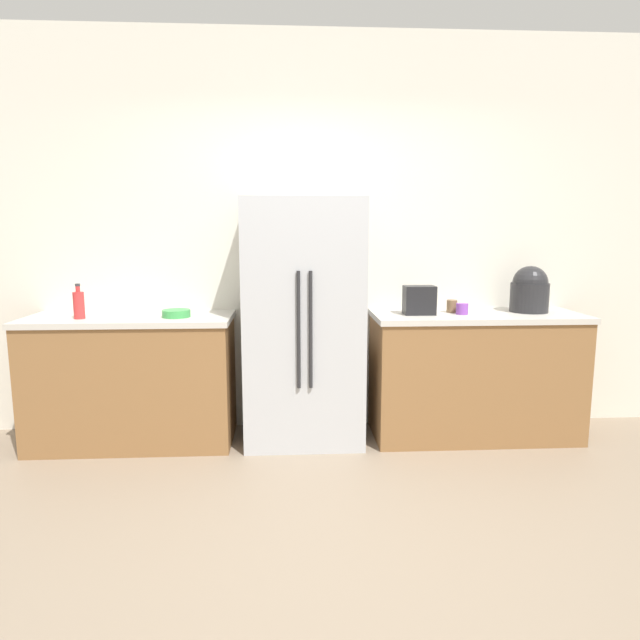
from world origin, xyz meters
TOP-DOWN VIEW (x-y plane):
  - ground_plane at (0.00, 0.00)m, footprint 10.89×10.89m
  - kitchen_back_panel at (0.00, 1.73)m, footprint 5.44×0.10m
  - counter_left at (-1.34, 1.37)m, footprint 1.44×0.63m
  - counter_right at (1.16, 1.37)m, footprint 1.52×0.63m
  - refrigerator at (-0.11, 1.36)m, footprint 0.84×0.63m
  - toaster at (0.72, 1.34)m, footprint 0.22×0.15m
  - rice_cooker at (1.57, 1.42)m, footprint 0.28×0.28m
  - bottle_a at (-1.64, 1.27)m, footprint 0.07×0.07m
  - cup_a at (1.03, 1.32)m, footprint 0.09×0.09m
  - cup_b at (0.99, 1.42)m, footprint 0.08×0.08m
  - bowl_a at (-1.00, 1.31)m, footprint 0.19×0.19m

SIDE VIEW (x-z plane):
  - ground_plane at x=0.00m, z-range 0.00..0.00m
  - counter_right at x=1.16m, z-range 0.00..0.93m
  - counter_left at x=-1.34m, z-range 0.00..0.93m
  - refrigerator at x=-0.11m, z-range 0.00..1.75m
  - bowl_a at x=-1.00m, z-range 0.93..0.98m
  - cup_a at x=1.03m, z-range 0.93..1.01m
  - cup_b at x=0.99m, z-range 0.93..1.02m
  - bottle_a at x=-1.64m, z-range 0.91..1.15m
  - toaster at x=0.72m, z-range 0.93..1.14m
  - rice_cooker at x=1.57m, z-range 0.92..1.26m
  - kitchen_back_panel at x=0.00m, z-range 0.00..2.97m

